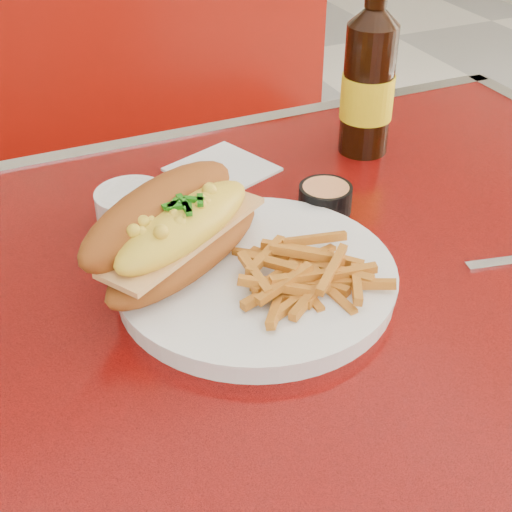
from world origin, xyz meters
name	(u,v)px	position (x,y,z in m)	size (l,w,h in m)	color
diner_table	(267,391)	(0.00, 0.00, 0.61)	(1.23, 0.83, 0.77)	red
booth_bench_far	(120,258)	(0.00, 0.81, 0.29)	(1.20, 0.51, 0.90)	maroon
dinner_plate	(256,277)	(-0.01, 0.00, 0.78)	(0.37, 0.37, 0.02)	white
mac_hoagie	(176,229)	(-0.08, 0.05, 0.83)	(0.26, 0.22, 0.10)	#954B18
fries_pile	(297,266)	(0.02, -0.03, 0.81)	(0.12, 0.11, 0.04)	orange
fork	(185,272)	(-0.08, 0.03, 0.79)	(0.04, 0.14, 0.00)	silver
gravy_ramekin	(132,208)	(-0.10, 0.17, 0.80)	(0.11, 0.11, 0.05)	white
sauce_cup_right	(325,197)	(0.13, 0.11, 0.79)	(0.08, 0.08, 0.03)	black
beer_bottle	(369,78)	(0.26, 0.24, 0.88)	(0.10, 0.10, 0.29)	black
paper_napkin	(222,169)	(0.05, 0.26, 0.77)	(0.12, 0.12, 0.00)	white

